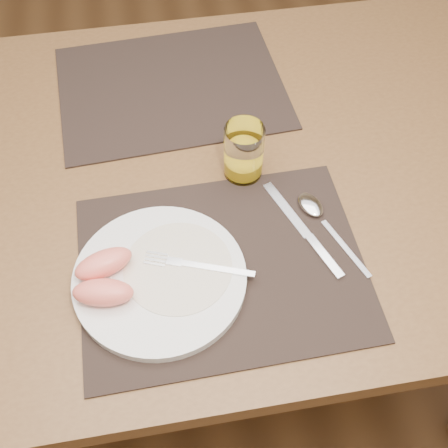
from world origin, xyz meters
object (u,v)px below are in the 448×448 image
placemat_far (171,87)px  juice_glass (244,154)px  plate (160,278)px  spoon (316,211)px  knife (308,236)px  table (196,195)px  fork (190,264)px  placemat_near (222,267)px

placemat_far → juice_glass: bearing=-68.0°
plate → spoon: size_ratio=1.44×
plate → knife: (0.25, 0.04, -0.01)m
placemat_far → table: bearing=-85.5°
fork → spoon: 0.24m
table → juice_glass: (0.08, -0.03, 0.13)m
placemat_far → fork: 0.44m
spoon → placemat_near: bearing=-156.0°
table → juice_glass: size_ratio=13.38×
spoon → knife: bearing=-118.0°
fork → juice_glass: juice_glass is taller
placemat_far → spoon: size_ratio=2.41×
knife → fork: bearing=-171.5°
placemat_far → spoon: bearing=-60.5°
table → plate: bearing=-110.5°
plate → spoon: (0.27, 0.09, -0.00)m
fork → table: bearing=80.3°
table → placemat_far: (-0.02, 0.22, 0.09)m
placemat_near → placemat_far: bearing=94.1°
placemat_far → spoon: (0.20, -0.36, 0.01)m
placemat_far → knife: (0.18, -0.41, 0.00)m
fork → spoon: bearing=18.8°
placemat_near → fork: 0.06m
fork → spoon: size_ratio=0.91×
knife → plate: bearing=-170.6°
spoon → placemat_far: bearing=119.5°
plate → fork: bearing=13.1°
juice_glass → knife: bearing=-63.6°
juice_glass → spoon: bearing=-47.3°
placemat_near → plate: size_ratio=1.67×
spoon → juice_glass: size_ratio=1.79×
plate → placemat_far: bearing=81.3°
juice_glass → fork: bearing=-122.7°
table → placemat_near: bearing=-86.4°
placemat_far → knife: 0.45m
table → juice_glass: 0.16m
table → placemat_near: placemat_near is taller
fork → knife: 0.20m
placemat_far → plate: size_ratio=1.67×
spoon → juice_glass: (-0.10, 0.11, 0.04)m
fork → juice_glass: 0.23m
table → fork: (-0.04, -0.22, 0.11)m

